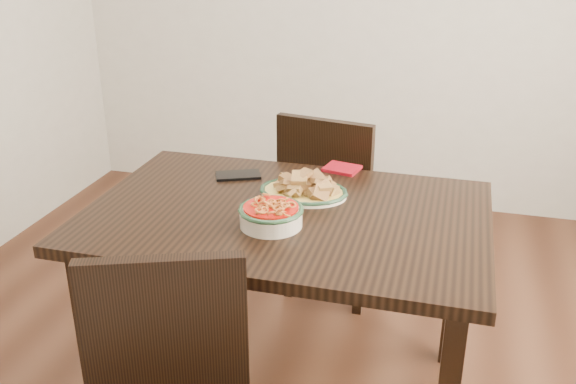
% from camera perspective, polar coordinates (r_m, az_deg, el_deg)
% --- Properties ---
extents(floor, '(3.50, 3.50, 0.00)m').
position_cam_1_polar(floor, '(2.65, -0.62, -15.24)').
color(floor, '#3D2013').
rests_on(floor, ground).
extents(dining_table, '(1.32, 0.88, 0.75)m').
position_cam_1_polar(dining_table, '(2.17, -0.14, -3.79)').
color(dining_table, black).
rests_on(dining_table, ground).
extents(chair_far, '(0.48, 0.48, 0.89)m').
position_cam_1_polar(chair_far, '(2.85, 3.94, -0.51)').
color(chair_far, black).
rests_on(chair_far, ground).
extents(fish_plate, '(0.30, 0.24, 0.11)m').
position_cam_1_polar(fish_plate, '(2.23, 1.39, 0.78)').
color(fish_plate, white).
rests_on(fish_plate, dining_table).
extents(noodle_bowl, '(0.21, 0.21, 0.08)m').
position_cam_1_polar(noodle_bowl, '(2.01, -1.53, -1.88)').
color(noodle_bowl, beige).
rests_on(noodle_bowl, dining_table).
extents(smartphone, '(0.19, 0.15, 0.01)m').
position_cam_1_polar(smartphone, '(2.42, -4.46, 1.50)').
color(smartphone, black).
rests_on(smartphone, dining_table).
extents(napkin, '(0.15, 0.13, 0.01)m').
position_cam_1_polar(napkin, '(2.48, 4.82, 2.10)').
color(napkin, maroon).
rests_on(napkin, dining_table).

